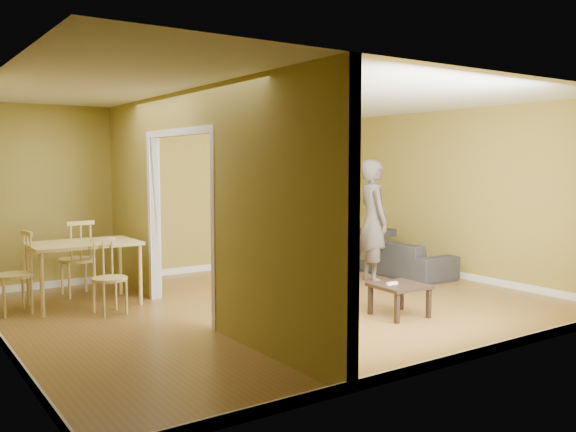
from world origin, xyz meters
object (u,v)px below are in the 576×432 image
object	(u,v)px
bookshelf	(262,209)
coffee_table	(399,289)
dining_table	(84,248)
chair_near	(110,277)
sofa	(398,252)
chair_far	(77,258)
person	(373,210)
chair_left	(13,273)

from	to	relation	value
bookshelf	coffee_table	xyz separation A→B (m)	(-0.51, -3.83, -0.66)
bookshelf	dining_table	world-z (taller)	bookshelf
chair_near	sofa	bearing A→B (deg)	-7.58
coffee_table	dining_table	bearing A→B (deg)	137.62
bookshelf	chair_far	size ratio (longest dim) A/B	1.92
sofa	chair_near	size ratio (longest dim) A/B	2.14
coffee_table	chair_far	world-z (taller)	chair_far
sofa	bookshelf	size ratio (longest dim) A/B	0.97
sofa	coffee_table	xyz separation A→B (m)	(-1.90, -1.96, -0.04)
person	coffee_table	size ratio (longest dim) A/B	3.80
sofa	coffee_table	bearing A→B (deg)	135.49
person	coffee_table	xyz separation A→B (m)	(-1.15, -1.73, -0.75)
sofa	chair_far	xyz separation A→B (m)	(-4.69, 1.29, 0.15)
coffee_table	chair_far	size ratio (longest dim) A/B	0.55
coffee_table	chair_near	distance (m)	3.41
sofa	dining_table	bearing A→B (deg)	81.77
sofa	chair_near	world-z (taller)	chair_near
person	dining_table	size ratio (longest dim) A/B	1.68
sofa	bookshelf	world-z (taller)	bookshelf
dining_table	chair_left	size ratio (longest dim) A/B	1.31
bookshelf	chair_left	distance (m)	4.39
bookshelf	chair_left	xyz separation A→B (m)	(-4.20, -1.19, -0.50)
bookshelf	chair_far	world-z (taller)	bookshelf
bookshelf	chair_near	xyz separation A→B (m)	(-3.26, -1.83, -0.54)
coffee_table	dining_table	world-z (taller)	dining_table
person	bookshelf	distance (m)	2.20
coffee_table	chair_left	world-z (taller)	chair_left
person	dining_table	distance (m)	4.13
bookshelf	dining_table	size ratio (longest dim) A/B	1.54
coffee_table	dining_table	size ratio (longest dim) A/B	0.44
person	chair_far	size ratio (longest dim) A/B	2.10
chair_left	sofa	bearing A→B (deg)	76.21
sofa	person	size ratio (longest dim) A/B	0.89
person	chair_left	world-z (taller)	person
sofa	chair_left	xyz separation A→B (m)	(-5.59, 0.69, 0.13)
person	chair_left	distance (m)	4.96
chair_left	coffee_table	bearing A→B (deg)	47.55
chair_far	sofa	bearing A→B (deg)	162.36
bookshelf	chair_left	bearing A→B (deg)	-164.23
sofa	chair_near	bearing A→B (deg)	89.07
chair_left	chair_far	size ratio (longest dim) A/B	0.95
coffee_table	chair_left	distance (m)	4.54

